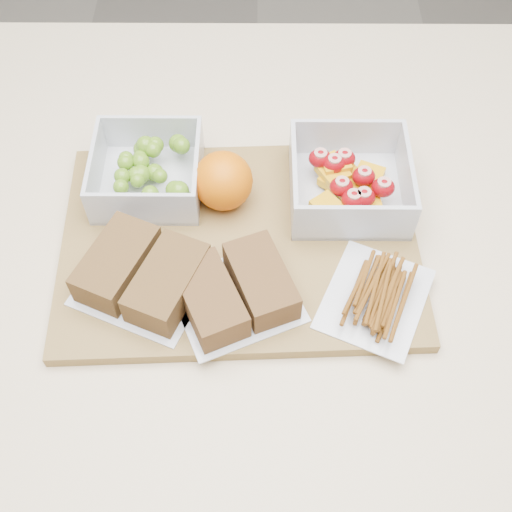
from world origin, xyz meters
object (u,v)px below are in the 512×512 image
object	(u,v)px
sandwich_bag_center	(236,291)
pretzel_bag	(377,293)
cutting_board	(240,243)
grape_container	(150,171)
orange	(223,181)
fruit_container	(349,183)
sandwich_bag_left	(142,274)

from	to	relation	value
sandwich_bag_center	pretzel_bag	distance (m)	0.15
cutting_board	grape_container	world-z (taller)	grape_container
orange	sandwich_bag_center	distance (m)	0.15
cutting_board	pretzel_bag	size ratio (longest dim) A/B	2.65
cutting_board	pretzel_bag	world-z (taller)	pretzel_bag
grape_container	fruit_container	xyz separation A→B (m)	(0.24, -0.02, -0.00)
fruit_container	sandwich_bag_left	world-z (taller)	fruit_container
sandwich_bag_left	pretzel_bag	distance (m)	0.26
orange	pretzel_bag	size ratio (longest dim) A/B	0.45
fruit_container	pretzel_bag	world-z (taller)	fruit_container
cutting_board	grape_container	bearing A→B (deg)	140.12
cutting_board	fruit_container	bearing A→B (deg)	24.65
cutting_board	orange	world-z (taller)	orange
grape_container	pretzel_bag	world-z (taller)	grape_container
orange	sandwich_bag_center	world-z (taller)	orange
fruit_container	sandwich_bag_center	bearing A→B (deg)	-131.41
grape_container	orange	size ratio (longest dim) A/B	1.82
grape_container	orange	world-z (taller)	orange
fruit_container	orange	distance (m)	0.15
grape_container	cutting_board	bearing A→B (deg)	-37.37
grape_container	orange	distance (m)	0.10
fruit_container	sandwich_bag_left	distance (m)	0.27
cutting_board	orange	size ratio (longest dim) A/B	5.85
cutting_board	grape_container	size ratio (longest dim) A/B	3.21
grape_container	fruit_container	size ratio (longest dim) A/B	0.92
cutting_board	orange	xyz separation A→B (m)	(-0.02, 0.06, 0.04)
sandwich_bag_center	cutting_board	bearing A→B (deg)	88.66
fruit_container	pretzel_bag	bearing A→B (deg)	-82.39
sandwich_bag_left	pretzel_bag	world-z (taller)	sandwich_bag_left
orange	cutting_board	bearing A→B (deg)	-71.28
sandwich_bag_center	grape_container	bearing A→B (deg)	122.97
grape_container	orange	xyz separation A→B (m)	(0.09, -0.03, 0.01)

